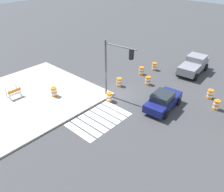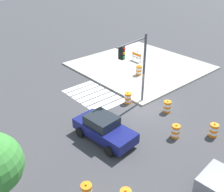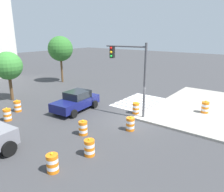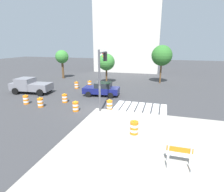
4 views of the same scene
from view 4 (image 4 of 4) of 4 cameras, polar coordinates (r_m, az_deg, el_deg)
name	(u,v)px [view 4 (image 4 of 4)]	position (r m, az deg, el deg)	size (l,w,h in m)	color
ground_plane	(96,110)	(17.62, -4.95, -4.28)	(120.00, 120.00, 0.00)	#38383A
sidewalk_corner	(157,154)	(11.17, 14.01, -17.25)	(12.00, 12.00, 0.15)	#9E998E
crosswalk_stripes	(140,107)	(18.36, 8.88, -3.54)	(5.10, 3.20, 0.02)	silver
sports_car	(102,89)	(22.10, -3.26, 2.20)	(4.44, 2.43, 1.63)	navy
pickup_truck	(30,86)	(25.48, -24.43, 3.00)	(5.29, 2.68, 1.92)	slate
traffic_barrel_near_corner	(110,105)	(17.47, -0.78, -2.83)	(0.56, 0.56, 1.02)	orange
traffic_barrel_crosswalk_end	(76,85)	(26.22, -11.09, 3.34)	(0.56, 0.56, 1.02)	orange
traffic_barrel_median_near	(40,103)	(19.51, -21.56, -1.95)	(0.56, 0.56, 1.02)	orange
traffic_barrel_median_far	(76,107)	(17.39, -11.37, -3.26)	(0.56, 0.56, 1.02)	orange
traffic_barrel_far_curb	(90,84)	(26.65, -7.03, 3.72)	(0.56, 0.56, 1.02)	orange
traffic_barrel_lane_center	(65,98)	(20.22, -14.64, -0.71)	(0.56, 0.56, 1.02)	orange
traffic_barrel_opposite_curb	(26,100)	(21.12, -25.41, -1.06)	(0.56, 0.56, 1.02)	orange
traffic_barrel_on_sidewalk	(134,128)	(12.68, 6.96, -9.85)	(0.56, 0.56, 1.02)	orange
construction_barricade	(179,155)	(10.26, 20.41, -16.86)	(1.30, 0.78, 1.00)	silver
traffic_light_pole	(102,69)	(17.01, -3.21, 8.61)	(0.72, 3.27, 5.50)	#4C4C51
street_tree_streetside_near	(162,56)	(29.76, 15.38, 12.13)	(3.16, 3.16, 5.94)	brown
street_tree_streetside_mid	(106,62)	(28.93, -1.78, 10.56)	(2.62, 2.62, 4.65)	brown
street_tree_streetside_far	(62,57)	(34.19, -15.45, 11.67)	(2.30, 2.30, 5.03)	brown
office_building_far	(129,15)	(44.76, 5.52, 23.99)	(14.00, 10.00, 24.56)	beige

